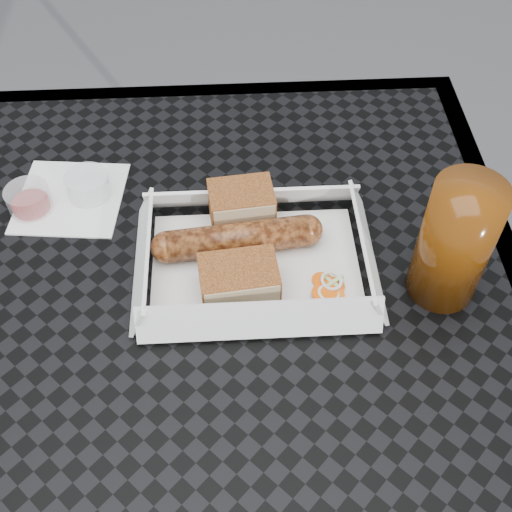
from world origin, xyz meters
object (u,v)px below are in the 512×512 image
at_px(patio_table, 159,367).
at_px(bratwurst, 238,239).
at_px(drink_glass, 455,243).
at_px(food_tray, 255,265).

distance_m(patio_table, bratwurst, 0.16).
bearing_deg(drink_glass, food_tray, 168.97).
bearing_deg(drink_glass, bratwurst, 164.13).
height_order(bratwurst, drink_glass, drink_glass).
relative_size(patio_table, drink_glass, 5.65).
height_order(food_tray, bratwurst, bratwurst).
bearing_deg(bratwurst, drink_glass, -15.87).
bearing_deg(patio_table, bratwurst, 46.56).
height_order(patio_table, food_tray, food_tray).
bearing_deg(drink_glass, patio_table, -172.95).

